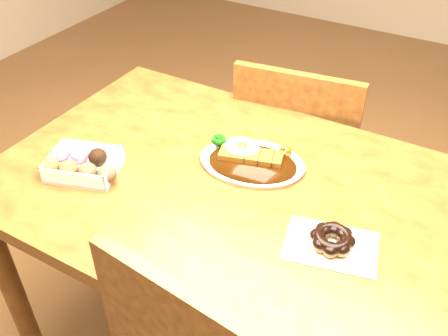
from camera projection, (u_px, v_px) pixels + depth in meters
The scene contains 5 objects.
table at pixel (231, 212), 1.30m from camera, with size 1.20×0.80×0.75m.
chair_far at pixel (298, 157), 1.79m from camera, with size 0.47×0.47×0.87m.
katsu_curry_plate at pixel (251, 159), 1.30m from camera, with size 0.31×0.25×0.05m.
donut_box at pixel (82, 164), 1.27m from camera, with size 0.21×0.18×0.05m.
pon_de_ring at pixel (332, 240), 1.06m from camera, with size 0.22×0.18×0.04m.
Camera 1 is at (0.46, -0.84, 1.54)m, focal length 40.00 mm.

